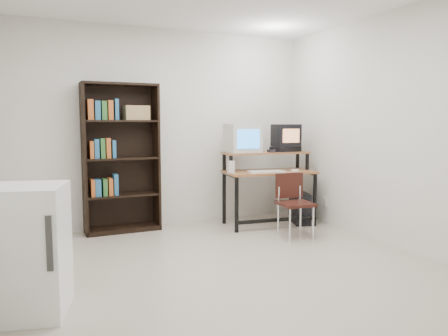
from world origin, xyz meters
name	(u,v)px	position (x,y,z in m)	size (l,w,h in m)	color
floor	(226,269)	(0.00, 0.00, -0.01)	(4.00, 4.00, 0.01)	#B9AB99
back_wall	(165,129)	(0.00, 2.00, 1.30)	(4.00, 0.01, 2.60)	silver
front_wall	(389,139)	(0.00, -2.00, 1.30)	(4.00, 0.01, 2.60)	silver
right_wall	(391,130)	(2.00, 0.00, 1.30)	(0.01, 4.00, 2.60)	silver
computer_desk	(269,174)	(1.25, 1.41, 0.69)	(1.24, 0.71, 0.98)	#995C32
crt_monitor	(243,139)	(0.94, 1.58, 1.17)	(0.44, 0.45, 0.39)	beige
vcr	(285,149)	(1.56, 1.48, 1.01)	(0.36, 0.26, 0.08)	black
crt_tv	(286,135)	(1.57, 1.49, 1.20)	(0.36, 0.35, 0.31)	black
cd_spindle	(271,151)	(1.30, 1.41, 0.99)	(0.12, 0.12, 0.05)	#26262B
keyboard	(266,172)	(1.13, 1.25, 0.74)	(0.47, 0.21, 0.04)	beige
mousepad	(294,172)	(1.55, 1.24, 0.72)	(0.22, 0.18, 0.01)	black
mouse	(295,170)	(1.56, 1.24, 0.74)	(0.10, 0.06, 0.03)	white
desk_speaker	(231,167)	(0.70, 1.41, 0.80)	(0.08, 0.07, 0.17)	beige
pc_tower	(300,208)	(1.70, 1.32, 0.21)	(0.20, 0.45, 0.42)	black
school_chair	(293,198)	(1.23, 0.76, 0.47)	(0.41, 0.41, 0.76)	black
bookshelf	(120,157)	(-0.63, 1.86, 0.95)	(0.94, 0.33, 1.86)	black
mini_fridge	(26,250)	(-1.72, -0.31, 0.47)	(0.67, 0.68, 0.94)	white
wall_outlet	(324,202)	(1.99, 1.15, 0.30)	(0.02, 0.08, 0.12)	beige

